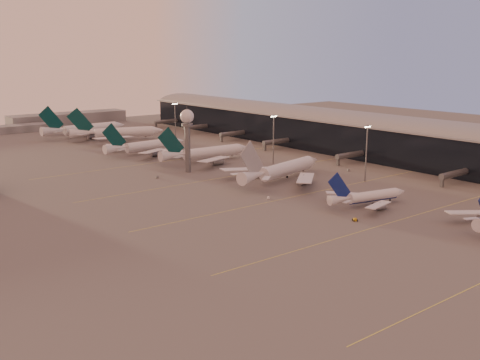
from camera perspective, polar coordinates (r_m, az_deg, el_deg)
ground at (r=177.96m, az=15.02°, el=-5.75°), size 700.00×700.00×0.00m
taxiway_markings at (r=234.60m, az=8.51°, el=-0.95°), size 180.00×185.25×0.02m
terminal at (r=325.22m, az=11.07°, el=4.68°), size 57.00×362.00×23.04m
radar_tower at (r=263.43m, az=-5.38°, el=5.28°), size 6.40×6.40×31.10m
mast_b at (r=249.73m, az=12.73°, el=2.93°), size 3.60×0.56×25.00m
mast_c at (r=283.65m, az=3.43°, el=4.38°), size 3.60×0.56×25.00m
mast_d at (r=354.23m, az=-6.60°, el=6.01°), size 3.60×0.56×25.00m
distant_horizon at (r=449.68m, az=-20.08°, el=5.50°), size 165.00×37.50×9.00m
narrowbody_mid at (r=212.37m, az=12.87°, el=-1.81°), size 35.40×27.98×13.97m
widebody_white at (r=248.22m, az=4.33°, el=0.77°), size 58.24×46.13×20.84m
greentail_a at (r=291.11m, az=-3.42°, el=2.56°), size 54.52×43.98×19.79m
greentail_b at (r=317.75m, az=-9.50°, el=3.25°), size 52.36×42.17×19.01m
greentail_c at (r=369.47m, az=-12.30°, el=4.54°), size 58.16×46.24×21.86m
greentail_d at (r=391.62m, az=-15.44°, el=4.84°), size 61.20×49.29×22.22m
gsv_tug_mid at (r=192.67m, az=11.60°, el=-3.98°), size 3.98×3.36×0.98m
gsv_truck_b at (r=230.55m, az=14.33°, el=-1.21°), size 4.81×1.87×1.93m
gsv_truck_c at (r=217.18m, az=2.90°, el=-1.68°), size 4.28×4.89×1.95m
gsv_catering_b at (r=272.13m, az=11.01°, el=1.31°), size 5.47×3.83×4.11m
gsv_truck_d at (r=255.47m, az=-8.45°, el=0.45°), size 2.62×5.73×2.23m
gsv_tug_hangar at (r=326.14m, az=-3.45°, el=3.13°), size 3.55×2.56×0.92m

